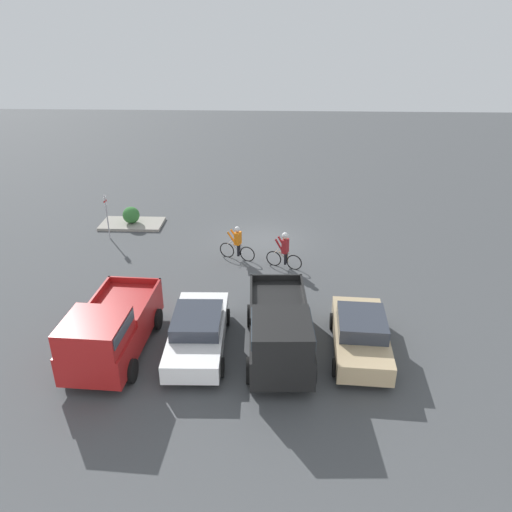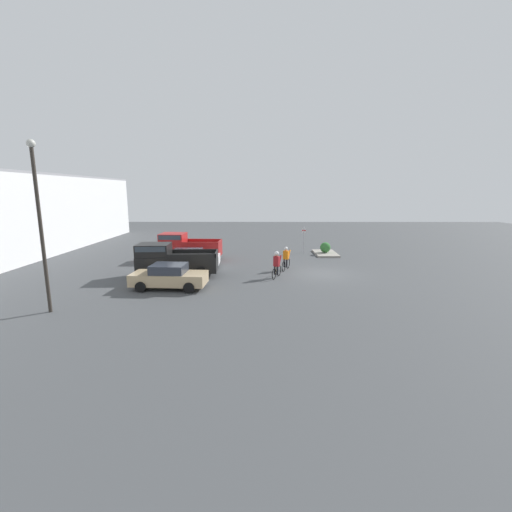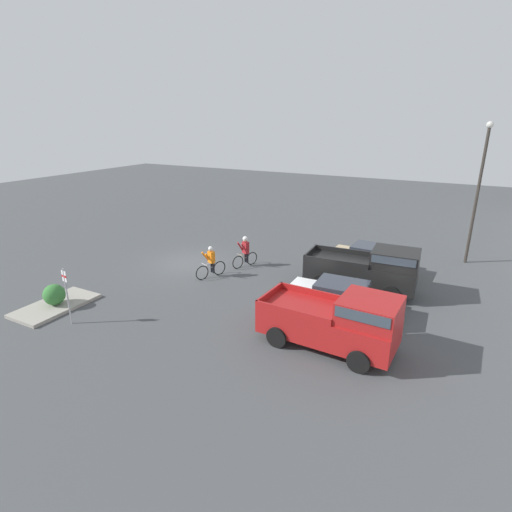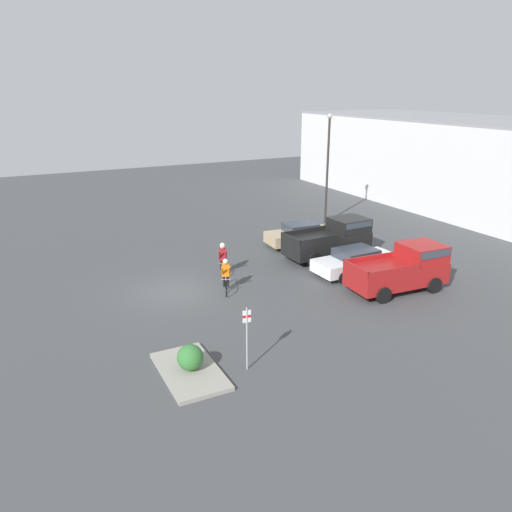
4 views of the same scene
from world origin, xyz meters
name	(u,v)px [view 2 (image 2 of 4)]	position (x,y,z in m)	size (l,w,h in m)	color
ground_plane	(321,274)	(0.00, 0.00, 0.00)	(80.00, 80.00, 0.00)	#424447
sedan_0	(169,276)	(-3.63, 9.47, 0.72)	(2.14, 4.37, 1.43)	tan
pickup_truck_0	(172,260)	(-0.85, 9.98, 1.15)	(2.38, 5.22, 2.21)	black
sedan_1	(188,258)	(1.97, 9.49, 0.70)	(2.11, 4.69, 1.36)	white
pickup_truck_1	(186,246)	(4.79, 10.19, 1.13)	(2.46, 4.96, 2.19)	maroon
cyclist_0	(286,259)	(1.15, 2.31, 0.83)	(1.74, 0.74, 1.70)	black
cyclist_1	(277,264)	(-1.08, 3.10, 0.91)	(1.66, 0.71, 1.78)	black
fire_lane_sign	(304,237)	(8.05, 0.12, 1.44)	(0.07, 0.30, 2.39)	#9E9EA3
lamppost	(39,216)	(-7.59, 14.08, 4.49)	(0.36, 0.36, 7.77)	#2D2823
curb_island	(325,253)	(7.37, -1.77, 0.07)	(3.40, 1.91, 0.15)	gray
shrub	(325,247)	(7.37, -1.74, 0.61)	(0.93, 0.93, 0.93)	#337033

